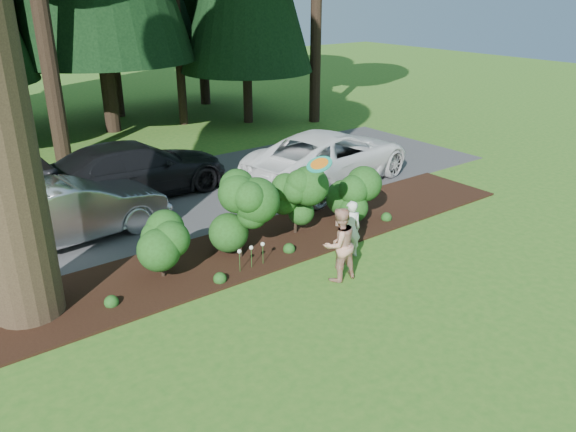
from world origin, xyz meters
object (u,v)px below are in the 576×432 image
object	(u,v)px
car_dark_suv	(135,169)
child	(350,229)
car_silver_wagon	(72,211)
car_white_suv	(330,157)
frisbee	(319,164)
adult	(339,244)

from	to	relation	value
car_dark_suv	child	size ratio (longest dim) A/B	4.07
car_silver_wagon	car_dark_suv	world-z (taller)	car_dark_suv
car_white_suv	car_dark_suv	size ratio (longest dim) A/B	1.07
car_silver_wagon	car_white_suv	bearing A→B (deg)	-97.73
car_silver_wagon	child	distance (m)	6.59
child	frisbee	bearing A→B (deg)	9.56
car_silver_wagon	child	bearing A→B (deg)	-139.11
adult	frisbee	xyz separation A→B (m)	(0.11, 0.82, 1.50)
child	adult	distance (m)	1.14
car_silver_wagon	adult	world-z (taller)	adult
car_white_suv	frisbee	world-z (taller)	frisbee
child	adult	world-z (taller)	adult
car_silver_wagon	frisbee	xyz separation A→B (m)	(3.87, -4.46, 1.52)
car_white_suv	car_silver_wagon	bearing A→B (deg)	75.97
adult	frisbee	bearing A→B (deg)	-94.80
adult	car_white_suv	bearing A→B (deg)	-126.18
car_silver_wagon	car_white_suv	world-z (taller)	car_white_suv
car_silver_wagon	frisbee	bearing A→B (deg)	-143.48
car_silver_wagon	child	world-z (taller)	car_silver_wagon
car_dark_suv	frisbee	size ratio (longest dim) A/B	9.97
car_silver_wagon	frisbee	distance (m)	6.10
child	adult	size ratio (longest dim) A/B	0.84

